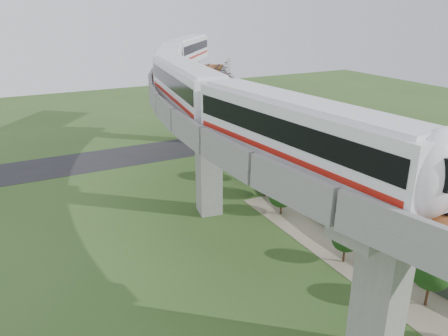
{
  "coord_description": "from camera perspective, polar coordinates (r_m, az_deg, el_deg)",
  "views": [
    {
      "loc": [
        -14.94,
        -23.53,
        18.35
      ],
      "look_at": [
        -1.65,
        2.35,
        7.5
      ],
      "focal_mm": 35.0,
      "sensor_mm": 36.0,
      "label": 1
    }
  ],
  "objects": [
    {
      "name": "ground",
      "position": [
        33.37,
        4.49,
        -12.98
      ],
      "size": [
        160.0,
        160.0,
        0.0
      ],
      "primitive_type": "plane",
      "color": "#365221",
      "rests_on": "ground"
    },
    {
      "name": "dirt_lot",
      "position": [
        40.46,
        23.42,
        -8.33
      ],
      "size": [
        18.0,
        26.0,
        0.04
      ],
      "primitive_type": "cube",
      "color": "gray",
      "rests_on": "ground"
    },
    {
      "name": "asphalt_road",
      "position": [
        58.52,
        -11.0,
        1.8
      ],
      "size": [
        60.0,
        8.0,
        0.03
      ],
      "primitive_type": "cube",
      "color": "#232326",
      "rests_on": "ground"
    },
    {
      "name": "viaduct",
      "position": [
        31.51,
        10.92,
        2.91
      ],
      "size": [
        19.58,
        73.98,
        11.4
      ],
      "color": "#99968E",
      "rests_on": "ground"
    },
    {
      "name": "metro_train",
      "position": [
        43.0,
        -3.24,
        12.34
      ],
      "size": [
        20.08,
        59.2,
        3.64
      ],
      "color": "white",
      "rests_on": "ground"
    },
    {
      "name": "fence",
      "position": [
        38.38,
        17.16,
        -7.84
      ],
      "size": [
        3.87,
        38.73,
        1.5
      ],
      "color": "#2D382D",
      "rests_on": "ground"
    },
    {
      "name": "tree_0",
      "position": [
        56.61,
        2.53,
        3.73
      ],
      "size": [
        1.95,
        1.95,
        2.93
      ],
      "color": "#382314",
      "rests_on": "ground"
    },
    {
      "name": "tree_1",
      "position": [
        48.05,
        3.36,
        1.11
      ],
      "size": [
        3.14,
        3.14,
        3.8
      ],
      "color": "#382314",
      "rests_on": "ground"
    },
    {
      "name": "tree_2",
      "position": [
        44.19,
        5.35,
        -1.38
      ],
      "size": [
        3.04,
        3.04,
        3.28
      ],
      "color": "#382314",
      "rests_on": "ground"
    },
    {
      "name": "tree_3",
      "position": [
        40.74,
        7.54,
        -3.66
      ],
      "size": [
        2.47,
        2.47,
        2.88
      ],
      "color": "#382314",
      "rests_on": "ground"
    },
    {
      "name": "tree_4",
      "position": [
        34.33,
        15.59,
        -9.07
      ],
      "size": [
        2.06,
        2.06,
        2.75
      ],
      "color": "#382314",
      "rests_on": "ground"
    },
    {
      "name": "tree_5",
      "position": [
        31.33,
        25.44,
        -12.34
      ],
      "size": [
        2.48,
        2.48,
        3.48
      ],
      "color": "#382314",
      "rests_on": "ground"
    },
    {
      "name": "car_red",
      "position": [
        46.28,
        24.15,
        -3.98
      ],
      "size": [
        3.37,
        3.37,
        1.17
      ],
      "primitive_type": "imported",
      "rotation": [
        0.0,
        0.0,
        -0.78
      ],
      "color": "#98230E",
      "rests_on": "dirt_lot"
    },
    {
      "name": "car_dark",
      "position": [
        46.81,
        15.06,
        -2.48
      ],
      "size": [
        4.68,
        2.77,
        1.27
      ],
      "primitive_type": "imported",
      "rotation": [
        0.0,
        0.0,
        1.33
      ],
      "color": "black",
      "rests_on": "dirt_lot"
    }
  ]
}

